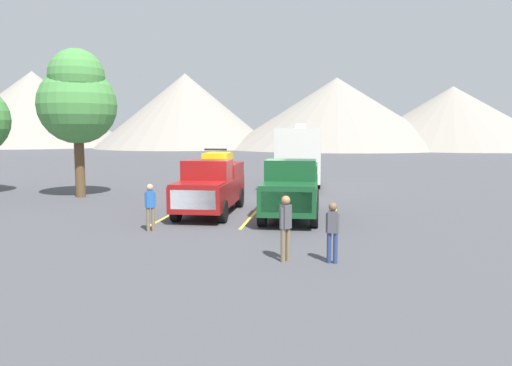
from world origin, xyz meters
TOP-DOWN VIEW (x-y plane):
  - ground_plane at (0.00, 0.00)m, footprint 240.00×240.00m
  - pickup_truck_a at (-1.75, 0.67)m, footprint 2.11×5.48m
  - pickup_truck_b at (1.55, 0.23)m, footprint 2.17×5.66m
  - lot_stripe_a at (-3.28, 0.22)m, footprint 0.12×5.50m
  - lot_stripe_b at (0.00, 0.22)m, footprint 0.12×5.50m
  - lot_stripe_c at (3.28, 0.22)m, footprint 0.12×5.50m
  - camper_trailer_a at (1.28, 10.48)m, footprint 2.60×8.36m
  - person_a at (1.89, -6.32)m, footprint 0.31×0.32m
  - person_b at (3.07, -6.33)m, footprint 0.34×0.21m
  - person_c at (-2.90, -3.24)m, footprint 0.34×0.25m
  - tree_a at (-9.46, 4.31)m, footprint 3.88×3.88m
  - mountain_ridge at (-8.37, 79.88)m, footprint 162.76×46.98m

SIDE VIEW (x-z plane):
  - ground_plane at x=0.00m, z-range 0.00..0.00m
  - lot_stripe_a at x=-3.28m, z-range 0.00..0.01m
  - lot_stripe_b at x=0.00m, z-range 0.00..0.01m
  - lot_stripe_c at x=3.28m, z-range 0.00..0.01m
  - person_b at x=3.07m, z-range 0.12..1.67m
  - person_c at x=-2.90m, z-range 0.12..1.71m
  - person_a at x=1.89m, z-range 0.13..1.83m
  - pickup_truck_b at x=1.55m, z-range 0.03..2.31m
  - pickup_truck_a at x=-1.75m, z-range -0.11..2.50m
  - camper_trailer_a at x=1.28m, z-range 0.10..3.90m
  - tree_a at x=-9.46m, z-range 1.28..8.64m
  - mountain_ridge at x=-8.37m, z-range -1.21..15.62m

